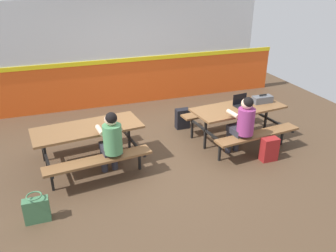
% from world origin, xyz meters
% --- Properties ---
extents(ground_plane, '(10.00, 10.00, 0.02)m').
position_xyz_m(ground_plane, '(0.00, 0.00, -0.01)').
color(ground_plane, '#4C3826').
extents(accent_backdrop, '(8.00, 0.14, 2.60)m').
position_xyz_m(accent_backdrop, '(0.00, 2.73, 1.25)').
color(accent_backdrop, '#E55119').
rests_on(accent_backdrop, ground).
extents(picnic_table_left, '(1.90, 1.74, 0.74)m').
position_xyz_m(picnic_table_left, '(-1.45, -0.09, 0.57)').
color(picnic_table_left, brown).
rests_on(picnic_table_left, ground).
extents(picnic_table_right, '(1.90, 1.74, 0.74)m').
position_xyz_m(picnic_table_right, '(1.45, -0.12, 0.57)').
color(picnic_table_right, brown).
rests_on(picnic_table_right, ground).
extents(student_nearer, '(0.39, 0.54, 1.21)m').
position_xyz_m(student_nearer, '(-1.14, -0.62, 0.71)').
color(student_nearer, '#2D2D38').
rests_on(student_nearer, ground).
extents(student_further, '(0.39, 0.54, 1.21)m').
position_xyz_m(student_further, '(1.20, -0.71, 0.71)').
color(student_further, '#2D2D38').
rests_on(student_further, ground).
extents(laptop_dark, '(0.34, 0.26, 0.22)m').
position_xyz_m(laptop_dark, '(1.54, -0.07, 0.79)').
color(laptop_dark, black).
rests_on(laptop_dark, picnic_table_right).
extents(toolbox_grey, '(0.40, 0.18, 0.18)m').
position_xyz_m(toolbox_grey, '(2.02, -0.06, 0.81)').
color(toolbox_grey, '#595B60').
rests_on(toolbox_grey, picnic_table_right).
extents(backpack_dark, '(0.30, 0.22, 0.44)m').
position_xyz_m(backpack_dark, '(1.63, -0.98, 0.22)').
color(backpack_dark, maroon).
rests_on(backpack_dark, ground).
extents(tote_bag_bright, '(0.34, 0.21, 0.43)m').
position_xyz_m(tote_bag_bright, '(-2.34, -1.36, 0.19)').
color(tote_bag_bright, '#3F724C').
rests_on(tote_bag_bright, ground).
extents(satchel_spare, '(0.30, 0.22, 0.44)m').
position_xyz_m(satchel_spare, '(0.66, 0.84, 0.22)').
color(satchel_spare, black).
rests_on(satchel_spare, ground).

